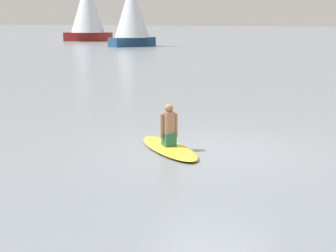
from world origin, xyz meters
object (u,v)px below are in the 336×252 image
object	(u,v)px
surfboard	(169,148)
sailboat_far_left	(132,12)
person_paddler	(169,127)
sailboat_near_left	(87,8)

from	to	relation	value
surfboard	sailboat_far_left	bearing A→B (deg)	163.71
sailboat_far_left	person_paddler	bearing A→B (deg)	-127.14
surfboard	person_paddler	bearing A→B (deg)	-112.74
person_paddler	sailboat_near_left	xyz separation A→B (m)	(38.88, -49.85, 3.68)
surfboard	sailboat_far_left	xyz separation A→B (m)	(26.21, -40.34, 3.46)
person_paddler	sailboat_far_left	distance (m)	48.20
surfboard	sailboat_far_left	size ratio (longest dim) A/B	0.36
person_paddler	sailboat_near_left	size ratio (longest dim) A/B	0.10
sailboat_near_left	sailboat_far_left	bearing A→B (deg)	120.48
sailboat_near_left	person_paddler	bearing A→B (deg)	105.34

